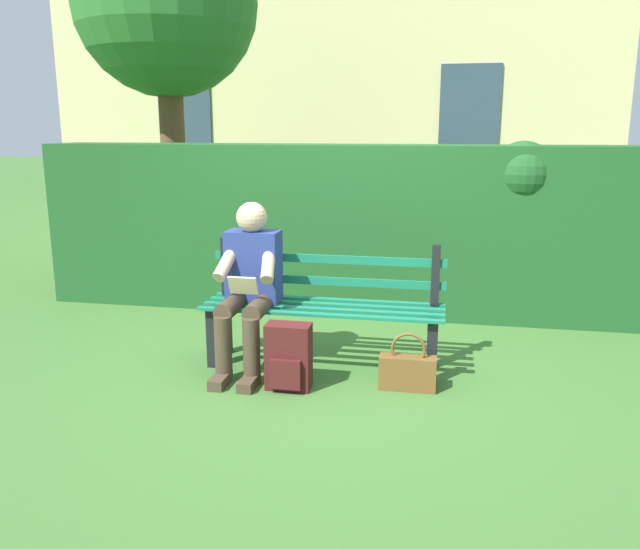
{
  "coord_description": "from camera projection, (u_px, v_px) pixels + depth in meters",
  "views": [
    {
      "loc": [
        -0.82,
        4.33,
        1.7
      ],
      "look_at": [
        0.0,
        0.1,
        0.71
      ],
      "focal_mm": 36.01,
      "sensor_mm": 36.0,
      "label": 1
    }
  ],
  "objects": [
    {
      "name": "person_seated",
      "position": [
        249.0,
        282.0,
        4.53
      ],
      "size": [
        0.44,
        0.73,
        1.19
      ],
      "color": "navy",
      "rests_on": "ground"
    },
    {
      "name": "tree",
      "position": [
        161.0,
        11.0,
        7.48
      ],
      "size": [
        2.22,
        2.12,
        4.15
      ],
      "color": "brown",
      "rests_on": "ground"
    },
    {
      "name": "ground",
      "position": [
        323.0,
        366.0,
        4.68
      ],
      "size": [
        60.0,
        60.0,
        0.0
      ],
      "primitive_type": "plane",
      "color": "#3D6B2D"
    },
    {
      "name": "hedge_backdrop",
      "position": [
        336.0,
        226.0,
        6.01
      ],
      "size": [
        5.53,
        0.67,
        1.59
      ],
      "color": "#1E5123",
      "rests_on": "ground"
    },
    {
      "name": "backpack",
      "position": [
        288.0,
        357.0,
        4.24
      ],
      "size": [
        0.3,
        0.24,
        0.45
      ],
      "color": "#4C1919",
      "rests_on": "ground"
    },
    {
      "name": "park_bench",
      "position": [
        324.0,
        307.0,
        4.63
      ],
      "size": [
        1.72,
        0.46,
        0.89
      ],
      "color": "black",
      "rests_on": "ground"
    },
    {
      "name": "building_facade",
      "position": [
        337.0,
        13.0,
        11.1
      ],
      "size": [
        9.17,
        2.82,
        7.25
      ],
      "color": "beige",
      "rests_on": "ground"
    },
    {
      "name": "handbag",
      "position": [
        408.0,
        371.0,
        4.24
      ],
      "size": [
        0.38,
        0.12,
        0.39
      ],
      "color": "brown",
      "rests_on": "ground"
    }
  ]
}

